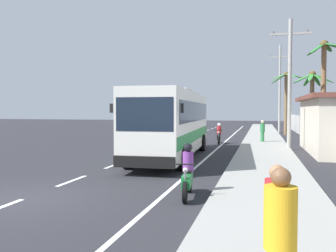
% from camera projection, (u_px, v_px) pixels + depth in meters
% --- Properties ---
extents(ground_plane, '(160.00, 160.00, 0.00)m').
position_uv_depth(ground_plane, '(23.00, 199.00, 10.22)').
color(ground_plane, '#28282D').
extents(sidewalk_kerb, '(3.20, 90.00, 0.14)m').
position_uv_depth(sidewalk_kerb, '(265.00, 159.00, 18.17)').
color(sidewalk_kerb, '#999993').
rests_on(sidewalk_kerb, ground).
extents(lane_markings, '(3.93, 71.00, 0.01)m').
position_uv_depth(lane_markings, '(195.00, 148.00, 23.80)').
color(lane_markings, white).
rests_on(lane_markings, ground).
extents(boundary_wall, '(0.24, 60.00, 1.95)m').
position_uv_depth(boundary_wall, '(331.00, 137.00, 21.04)').
color(boundary_wall, '#B2B2AD').
rests_on(boundary_wall, ground).
extents(coach_bus_foreground, '(3.29, 11.69, 3.75)m').
position_uv_depth(coach_bus_foreground, '(173.00, 121.00, 19.08)').
color(coach_bus_foreground, silver).
rests_on(coach_bus_foreground, ground).
extents(motorcycle_beside_bus, '(0.56, 1.96, 1.57)m').
position_uv_depth(motorcycle_beside_bus, '(219.00, 135.00, 27.16)').
color(motorcycle_beside_bus, black).
rests_on(motorcycle_beside_bus, ground).
extents(motorcycle_trailing, '(0.56, 1.96, 1.57)m').
position_uv_depth(motorcycle_trailing, '(188.00, 175.00, 10.46)').
color(motorcycle_trailing, black).
rests_on(motorcycle_trailing, ground).
extents(pedestrian_near_kerb, '(0.36, 0.36, 1.79)m').
position_uv_depth(pedestrian_near_kerb, '(280.00, 244.00, 3.92)').
color(pedestrian_near_kerb, gold).
rests_on(pedestrian_near_kerb, sidewalk_kerb).
extents(pedestrian_midwalk, '(0.36, 0.36, 1.63)m').
position_uv_depth(pedestrian_midwalk, '(262.00, 130.00, 27.38)').
color(pedestrian_midwalk, '#2D7A47').
rests_on(pedestrian_midwalk, sidewalk_kerb).
extents(pedestrian_far_walk, '(0.36, 0.36, 1.60)m').
position_uv_depth(pedestrian_far_walk, '(277.00, 216.00, 5.30)').
color(pedestrian_far_walk, black).
rests_on(pedestrian_far_walk, sidewalk_kerb).
extents(utility_pole_mid, '(2.57, 0.24, 8.35)m').
position_uv_depth(utility_pole_mid, '(290.00, 81.00, 22.78)').
color(utility_pole_mid, '#9E9E99').
rests_on(utility_pole_mid, ground).
extents(utility_pole_far, '(2.60, 0.24, 9.95)m').
position_uv_depth(utility_pole_far, '(280.00, 87.00, 40.53)').
color(utility_pole_far, '#9E9E99').
rests_on(utility_pole_far, ground).
extents(palm_nearest, '(3.45, 3.41, 6.46)m').
position_uv_depth(palm_nearest, '(286.00, 92.00, 36.19)').
color(palm_nearest, brown).
rests_on(palm_nearest, ground).
extents(palm_second, '(3.27, 3.32, 5.83)m').
position_uv_depth(palm_second, '(312.00, 92.00, 29.68)').
color(palm_second, brown).
rests_on(palm_second, ground).
extents(palm_third, '(2.52, 2.68, 7.30)m').
position_uv_depth(palm_third, '(324.00, 77.00, 24.22)').
color(palm_third, brown).
rests_on(palm_third, ground).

